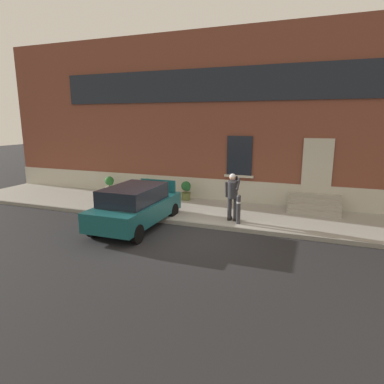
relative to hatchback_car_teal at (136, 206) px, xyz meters
name	(u,v)px	position (x,y,z in m)	size (l,w,h in m)	color
ground_plane	(194,236)	(2.23, -0.14, -0.79)	(80.00, 80.00, 0.00)	#232326
sidewalk	(218,212)	(2.23, 2.66, -0.71)	(24.00, 3.60, 0.15)	#99968E
curb_edge	(204,225)	(2.23, 0.80, -0.71)	(24.00, 0.12, 0.15)	gray
building_facade	(236,120)	(2.24, 5.14, 2.94)	(24.00, 1.52, 7.50)	brown
entrance_stoop	(314,205)	(5.83, 3.98, -0.40)	(1.99, 1.28, 0.64)	#9E998E
hatchback_car_teal	(136,206)	(0.00, 0.00, 0.00)	(1.82, 4.08, 1.50)	#165156
bollard_near_person	(239,208)	(3.38, 1.21, -0.08)	(0.15, 0.15, 1.04)	#333338
person_on_phone	(233,194)	(3.09, 1.45, 0.36)	(0.51, 0.50, 1.74)	#2D2D33
planter_cream	(110,185)	(-3.69, 3.78, -0.18)	(0.44, 0.44, 0.86)	beige
planter_terracotta	(147,187)	(-1.67, 3.92, -0.18)	(0.44, 0.44, 0.86)	#B25B38
planter_olive	(186,190)	(0.34, 3.89, -0.18)	(0.44, 0.44, 0.86)	#606B38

